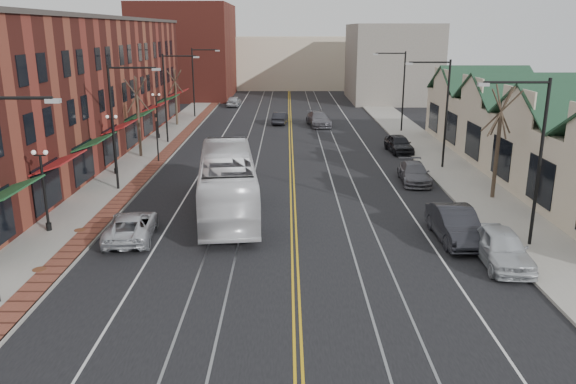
{
  "coord_description": "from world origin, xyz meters",
  "views": [
    {
      "loc": [
        -0.36,
        -19.61,
        10.24
      ],
      "look_at": [
        -0.31,
        8.77,
        2.0
      ],
      "focal_mm": 35.0,
      "sensor_mm": 36.0,
      "label": 1
    }
  ],
  "objects_px": {
    "parked_car_a": "(502,247)",
    "parked_car_b": "(455,224)",
    "parked_car_d": "(399,144)",
    "parked_suv": "(131,226)",
    "transit_bus": "(227,182)",
    "parked_car_c": "(414,173)"
  },
  "relations": [
    {
      "from": "transit_bus",
      "to": "parked_car_b",
      "type": "distance_m",
      "value": 12.79
    },
    {
      "from": "parked_car_b",
      "to": "parked_car_d",
      "type": "xyz_separation_m",
      "value": [
        1.23,
        21.05,
        -0.09
      ]
    },
    {
      "from": "transit_bus",
      "to": "parked_car_a",
      "type": "bearing_deg",
      "value": 143.17
    },
    {
      "from": "parked_car_a",
      "to": "transit_bus",
      "type": "bearing_deg",
      "value": 152.28
    },
    {
      "from": "parked_car_d",
      "to": "transit_bus",
      "type": "bearing_deg",
      "value": -133.64
    },
    {
      "from": "transit_bus",
      "to": "parked_suv",
      "type": "relative_size",
      "value": 2.59
    },
    {
      "from": "parked_car_d",
      "to": "parked_car_b",
      "type": "bearing_deg",
      "value": -98.33
    },
    {
      "from": "parked_car_a",
      "to": "parked_car_d",
      "type": "distance_m",
      "value": 24.04
    },
    {
      "from": "parked_car_a",
      "to": "parked_car_c",
      "type": "distance_m",
      "value": 14.15
    },
    {
      "from": "parked_car_b",
      "to": "parked_car_a",
      "type": "bearing_deg",
      "value": -68.85
    },
    {
      "from": "parked_suv",
      "to": "parked_car_c",
      "type": "bearing_deg",
      "value": -152.59
    },
    {
      "from": "parked_car_c",
      "to": "parked_car_b",
      "type": "bearing_deg",
      "value": -88.79
    },
    {
      "from": "parked_car_a",
      "to": "parked_car_b",
      "type": "distance_m",
      "value": 3.23
    },
    {
      "from": "parked_suv",
      "to": "parked_car_d",
      "type": "xyz_separation_m",
      "value": [
        17.54,
        20.81,
        0.07
      ]
    },
    {
      "from": "transit_bus",
      "to": "parked_car_d",
      "type": "relative_size",
      "value": 2.87
    },
    {
      "from": "parked_car_c",
      "to": "parked_car_d",
      "type": "distance_m",
      "value": 9.95
    },
    {
      "from": "parked_suv",
      "to": "parked_car_a",
      "type": "height_order",
      "value": "parked_car_a"
    },
    {
      "from": "parked_car_d",
      "to": "parked_car_a",
      "type": "bearing_deg",
      "value": -94.99
    },
    {
      "from": "parked_car_b",
      "to": "parked_car_d",
      "type": "distance_m",
      "value": 21.09
    },
    {
      "from": "parked_car_a",
      "to": "parked_car_d",
      "type": "height_order",
      "value": "parked_car_a"
    },
    {
      "from": "parked_car_c",
      "to": "parked_car_d",
      "type": "relative_size",
      "value": 1.05
    },
    {
      "from": "parked_suv",
      "to": "parked_car_b",
      "type": "xyz_separation_m",
      "value": [
        16.31,
        -0.24,
        0.16
      ]
    }
  ]
}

